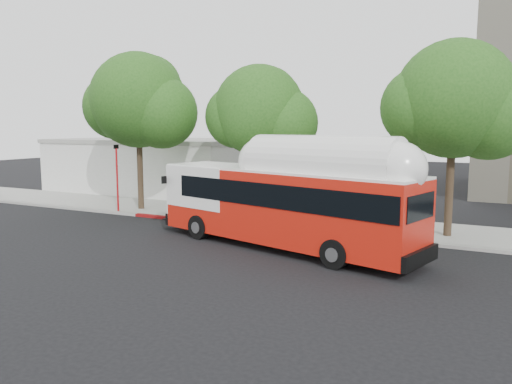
# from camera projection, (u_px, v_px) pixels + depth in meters

# --- Properties ---
(ground) EXTENTS (120.00, 120.00, 0.00)m
(ground) POSITION_uv_depth(u_px,v_px,m) (220.00, 244.00, 22.38)
(ground) COLOR black
(ground) RESTS_ON ground
(sidewalk) EXTENTS (60.00, 5.00, 0.15)m
(sidewalk) POSITION_uv_depth(u_px,v_px,m) (279.00, 219.00, 28.13)
(sidewalk) COLOR gray
(sidewalk) RESTS_ON ground
(curb_strip) EXTENTS (60.00, 0.30, 0.15)m
(curb_strip) POSITION_uv_depth(u_px,v_px,m) (258.00, 227.00, 25.83)
(curb_strip) COLOR gray
(curb_strip) RESTS_ON ground
(red_curb_segment) EXTENTS (10.00, 0.32, 0.16)m
(red_curb_segment) POSITION_uv_depth(u_px,v_px,m) (209.00, 222.00, 27.16)
(red_curb_segment) COLOR maroon
(red_curb_segment) RESTS_ON ground
(street_tree_left) EXTENTS (6.67, 5.80, 9.74)m
(street_tree_left) POSITION_uv_depth(u_px,v_px,m) (145.00, 104.00, 30.24)
(street_tree_left) COLOR #2D2116
(street_tree_left) RESTS_ON ground
(street_tree_mid) EXTENTS (5.75, 5.00, 8.62)m
(street_tree_mid) POSITION_uv_depth(u_px,v_px,m) (266.00, 114.00, 27.25)
(street_tree_mid) COLOR #2D2116
(street_tree_mid) RESTS_ON ground
(street_tree_right) EXTENTS (6.21, 5.40, 9.18)m
(street_tree_right) POSITION_uv_depth(u_px,v_px,m) (464.00, 104.00, 22.56)
(street_tree_right) COLOR #2D2116
(street_tree_right) RESTS_ON ground
(low_commercial_bldg) EXTENTS (16.20, 10.20, 4.25)m
(low_commercial_bldg) POSITION_uv_depth(u_px,v_px,m) (160.00, 165.00, 40.74)
(low_commercial_bldg) COLOR silver
(low_commercial_bldg) RESTS_ON ground
(transit_bus) EXTENTS (13.44, 5.79, 3.93)m
(transit_bus) POSITION_uv_depth(u_px,v_px,m) (284.00, 206.00, 21.41)
(transit_bus) COLOR red
(transit_bus) RESTS_ON ground
(signal_pole) EXTENTS (0.12, 0.39, 4.17)m
(signal_pole) POSITION_uv_depth(u_px,v_px,m) (117.00, 178.00, 30.05)
(signal_pole) COLOR red
(signal_pole) RESTS_ON ground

